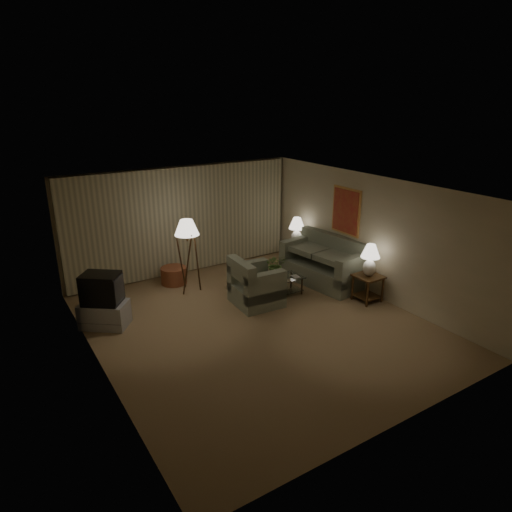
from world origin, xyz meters
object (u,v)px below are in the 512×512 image
(side_table_far, at_px, (296,252))
(vase, at_px, (276,277))
(table_lamp_near, at_px, (370,257))
(armchair, at_px, (256,286))
(floor_lamp, at_px, (188,254))
(crt_tv, at_px, (101,289))
(coffee_table, at_px, (281,284))
(side_table_near, at_px, (368,283))
(table_lamp_far, at_px, (297,229))
(ottoman, at_px, (174,275))
(tv_cabinet, at_px, (105,314))
(sofa, at_px, (323,265))

(side_table_far, bearing_deg, vase, -139.64)
(table_lamp_near, xyz_separation_m, vase, (-1.59, 1.25, -0.54))
(armchair, distance_m, vase, 0.56)
(side_table_far, relative_size, vase, 4.41)
(side_table_far, relative_size, floor_lamp, 0.35)
(armchair, xyz_separation_m, floor_lamp, (-0.93, 1.42, 0.48))
(crt_tv, distance_m, floor_lamp, 2.24)
(coffee_table, bearing_deg, vase, 180.00)
(side_table_near, relative_size, floor_lamp, 0.35)
(side_table_far, height_order, crt_tv, crt_tv)
(armchair, bearing_deg, floor_lamp, 36.53)
(table_lamp_far, xyz_separation_m, crt_tv, (-5.20, -0.69, -0.23))
(coffee_table, height_order, crt_tv, crt_tv)
(side_table_far, height_order, table_lamp_near, table_lamp_near)
(armchair, bearing_deg, ottoman, 31.29)
(side_table_near, height_order, tv_cabinet, side_table_near)
(armchair, relative_size, coffee_table, 1.08)
(floor_lamp, relative_size, vase, 12.49)
(table_lamp_near, relative_size, vase, 5.23)
(floor_lamp, bearing_deg, coffee_table, -39.70)
(floor_lamp, bearing_deg, vase, -42.43)
(armchair, relative_size, side_table_near, 1.82)
(crt_tv, bearing_deg, side_table_near, 17.77)
(armchair, xyz_separation_m, table_lamp_near, (2.14, -1.18, 0.61))
(armchair, bearing_deg, vase, -80.03)
(side_table_far, distance_m, ottoman, 3.28)
(coffee_table, distance_m, ottoman, 2.64)
(table_lamp_near, bearing_deg, crt_tv, 159.81)
(side_table_far, bearing_deg, ottoman, 169.34)
(sofa, xyz_separation_m, side_table_far, (0.15, 1.25, -0.06))
(floor_lamp, bearing_deg, armchair, -56.71)
(sofa, distance_m, side_table_near, 1.36)
(ottoman, bearing_deg, crt_tv, -146.90)
(crt_tv, height_order, ottoman, crt_tv)
(table_lamp_near, distance_m, tv_cabinet, 5.59)
(coffee_table, bearing_deg, table_lamp_near, -40.99)
(side_table_near, distance_m, floor_lamp, 4.06)
(table_lamp_near, bearing_deg, floor_lamp, 139.69)
(tv_cabinet, bearing_deg, table_lamp_far, 45.49)
(armchair, distance_m, ottoman, 2.30)
(sofa, relative_size, side_table_near, 3.81)
(table_lamp_near, relative_size, ottoman, 1.17)
(table_lamp_far, bearing_deg, side_table_near, -90.00)
(floor_lamp, distance_m, vase, 2.05)
(vase, bearing_deg, ottoman, 129.77)
(side_table_far, distance_m, coffee_table, 1.98)
(crt_tv, bearing_deg, floor_lamp, 56.08)
(tv_cabinet, xyz_separation_m, ottoman, (1.98, 1.29, -0.05))
(armchair, relative_size, crt_tv, 1.27)
(tv_cabinet, bearing_deg, crt_tv, 0.00)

